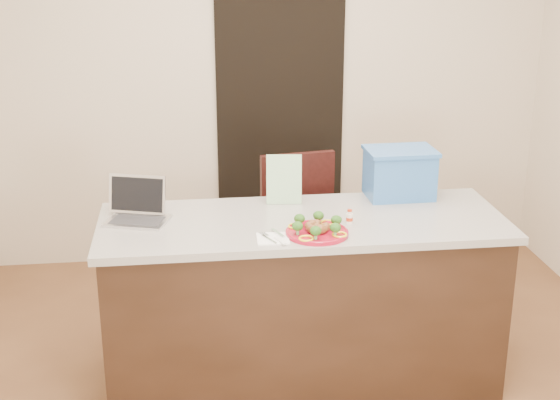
{
  "coord_description": "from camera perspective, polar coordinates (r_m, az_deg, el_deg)",
  "views": [
    {
      "loc": [
        -0.57,
        -3.4,
        2.3
      ],
      "look_at": [
        -0.12,
        0.2,
        1.05
      ],
      "focal_mm": 50.0,
      "sensor_mm": 36.0,
      "label": 1
    }
  ],
  "objects": [
    {
      "name": "room_shell",
      "position": [
        3.51,
        2.43,
        7.89
      ],
      "size": [
        4.0,
        4.0,
        4.0
      ],
      "color": "white",
      "rests_on": "ground"
    },
    {
      "name": "doorway",
      "position": [
        5.57,
        0.01,
        5.6
      ],
      "size": [
        0.9,
        0.02,
        2.0
      ],
      "primitive_type": "cube",
      "color": "black",
      "rests_on": "ground"
    },
    {
      "name": "island",
      "position": [
        4.13,
        1.63,
        -7.38
      ],
      "size": [
        2.06,
        0.76,
        0.92
      ],
      "color": "black",
      "rests_on": "ground"
    },
    {
      "name": "plate",
      "position": [
        3.75,
        2.72,
        -2.37
      ],
      "size": [
        0.3,
        0.3,
        0.02
      ],
      "rotation": [
        0.0,
        0.0,
        0.38
      ],
      "color": "maroon",
      "rests_on": "island"
    },
    {
      "name": "meatballs",
      "position": [
        3.73,
        2.68,
        -1.98
      ],
      "size": [
        0.12,
        0.12,
        0.04
      ],
      "color": "brown",
      "rests_on": "plate"
    },
    {
      "name": "broccoli",
      "position": [
        3.73,
        2.73,
        -1.7
      ],
      "size": [
        0.25,
        0.25,
        0.04
      ],
      "color": "#1C4412",
      "rests_on": "plate"
    },
    {
      "name": "pepper_rings",
      "position": [
        3.74,
        2.73,
        -2.23
      ],
      "size": [
        0.27,
        0.27,
        0.01
      ],
      "color": "yellow",
      "rests_on": "plate"
    },
    {
      "name": "napkin",
      "position": [
        3.69,
        -0.53,
        -2.84
      ],
      "size": [
        0.16,
        0.16,
        0.01
      ],
      "primitive_type": "cube",
      "rotation": [
        0.0,
        0.0,
        -0.05
      ],
      "color": "white",
      "rests_on": "island"
    },
    {
      "name": "fork",
      "position": [
        3.7,
        -0.85,
        -2.71
      ],
      "size": [
        0.06,
        0.15,
        0.0
      ],
      "rotation": [
        0.0,
        0.0,
        0.44
      ],
      "color": "silver",
      "rests_on": "napkin"
    },
    {
      "name": "knife",
      "position": [
        3.67,
        -0.03,
        -2.82
      ],
      "size": [
        0.06,
        0.21,
        0.01
      ],
      "rotation": [
        0.0,
        0.0,
        0.36
      ],
      "color": "white",
      "rests_on": "napkin"
    },
    {
      "name": "yogurt_bottle",
      "position": [
        3.89,
        5.11,
        -1.3
      ],
      "size": [
        0.03,
        0.03,
        0.07
      ],
      "rotation": [
        0.0,
        0.0,
        -0.29
      ],
      "color": "silver",
      "rests_on": "island"
    },
    {
      "name": "laptop",
      "position": [
        3.99,
        -10.41,
        -0.59
      ],
      "size": [
        0.35,
        0.32,
        0.21
      ],
      "rotation": [
        0.0,
        0.0,
        -0.31
      ],
      "color": "#BDBCC1",
      "rests_on": "island"
    },
    {
      "name": "leaflet",
      "position": [
        4.13,
        0.3,
        1.52
      ],
      "size": [
        0.19,
        0.06,
        0.27
      ],
      "primitive_type": "cube",
      "rotation": [
        -0.14,
        0.0,
        -0.11
      ],
      "color": "white",
      "rests_on": "island"
    },
    {
      "name": "blue_box",
      "position": [
        4.29,
        8.73,
        1.98
      ],
      "size": [
        0.38,
        0.28,
        0.27
      ],
      "rotation": [
        0.0,
        0.0,
        0.02
      ],
      "color": "#3066AF",
      "rests_on": "island"
    },
    {
      "name": "chair",
      "position": [
        4.71,
        1.47,
        -2.2
      ],
      "size": [
        0.53,
        0.53,
        1.04
      ],
      "rotation": [
        0.0,
        0.0,
        0.16
      ],
      "color": "black",
      "rests_on": "ground"
    }
  ]
}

